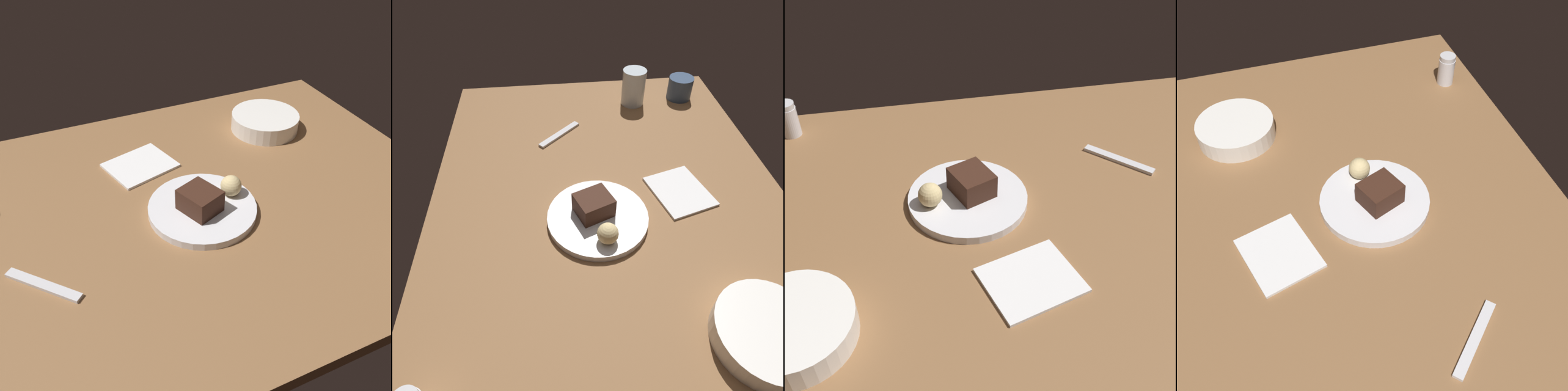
% 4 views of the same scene
% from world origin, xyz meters
% --- Properties ---
extents(dining_table, '(1.20, 0.84, 0.03)m').
position_xyz_m(dining_table, '(0.00, 0.00, 0.01)').
color(dining_table, brown).
rests_on(dining_table, ground).
extents(dessert_plate, '(0.22, 0.22, 0.02)m').
position_xyz_m(dessert_plate, '(0.04, -0.04, 0.04)').
color(dessert_plate, silver).
rests_on(dessert_plate, dining_table).
extents(chocolate_cake_slice, '(0.09, 0.09, 0.05)m').
position_xyz_m(chocolate_cake_slice, '(0.03, -0.05, 0.07)').
color(chocolate_cake_slice, '#381E14').
rests_on(chocolate_cake_slice, dessert_plate).
extents(bread_roll, '(0.04, 0.04, 0.04)m').
position_xyz_m(bread_roll, '(0.11, -0.03, 0.07)').
color(bread_roll, '#DBC184').
rests_on(bread_roll, dessert_plate).
extents(water_glass, '(0.07, 0.07, 0.11)m').
position_xyz_m(water_glass, '(-0.44, 0.14, 0.09)').
color(water_glass, silver).
rests_on(water_glass, dining_table).
extents(side_bowl, '(0.17, 0.17, 0.04)m').
position_xyz_m(side_bowl, '(0.33, 0.20, 0.05)').
color(side_bowl, white).
rests_on(side_bowl, dining_table).
extents(coffee_cup, '(0.08, 0.08, 0.07)m').
position_xyz_m(coffee_cup, '(-0.46, 0.30, 0.07)').
color(coffee_cup, '#334766').
rests_on(coffee_cup, dining_table).
extents(dessert_spoon, '(0.12, 0.12, 0.01)m').
position_xyz_m(dessert_spoon, '(-0.29, -0.10, 0.03)').
color(dessert_spoon, silver).
rests_on(dessert_spoon, dining_table).
extents(folded_napkin, '(0.17, 0.16, 0.01)m').
position_xyz_m(folded_napkin, '(-0.03, 0.17, 0.03)').
color(folded_napkin, white).
rests_on(folded_napkin, dining_table).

